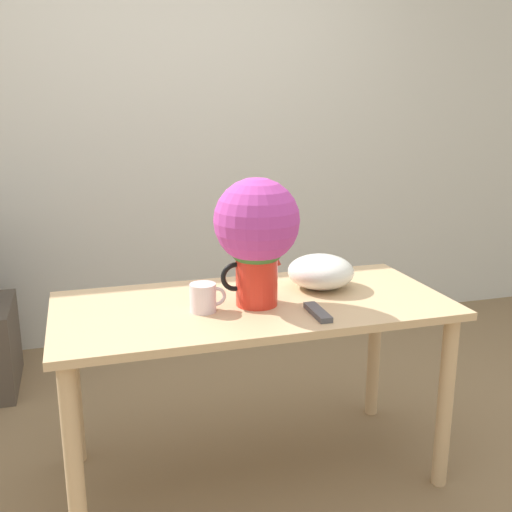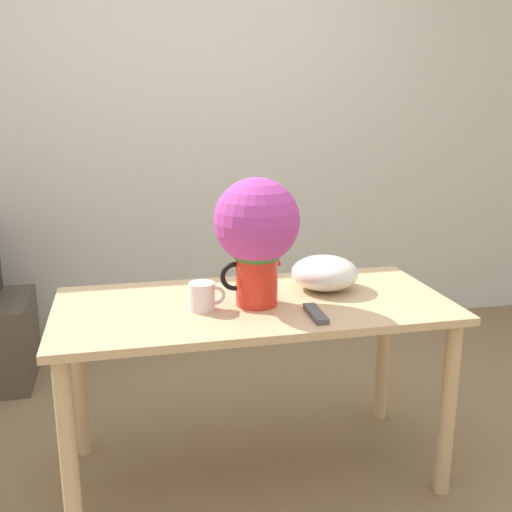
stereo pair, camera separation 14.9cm
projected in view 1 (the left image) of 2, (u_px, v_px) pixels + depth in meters
The scene contains 7 objects.
ground_plane at pixel (252, 483), 2.40m from camera, with size 12.00×12.00×0.00m, color #7F6647.
wall_back at pixel (173, 131), 3.63m from camera, with size 8.00×0.05×2.60m.
table at pixel (253, 327), 2.32m from camera, with size 1.50×0.70×0.74m.
flower_vase at pixel (257, 231), 2.19m from camera, with size 0.32×0.32×0.48m.
coffee_mug at pixel (204, 298), 2.17m from camera, with size 0.13×0.10×0.10m.
white_bowl at pixel (321, 272), 2.45m from camera, with size 0.27×0.27×0.14m.
remote_control at pixel (318, 312), 2.15m from camera, with size 0.05×0.18×0.02m.
Camera 1 is at (-0.58, -2.00, 1.49)m, focal length 42.00 mm.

